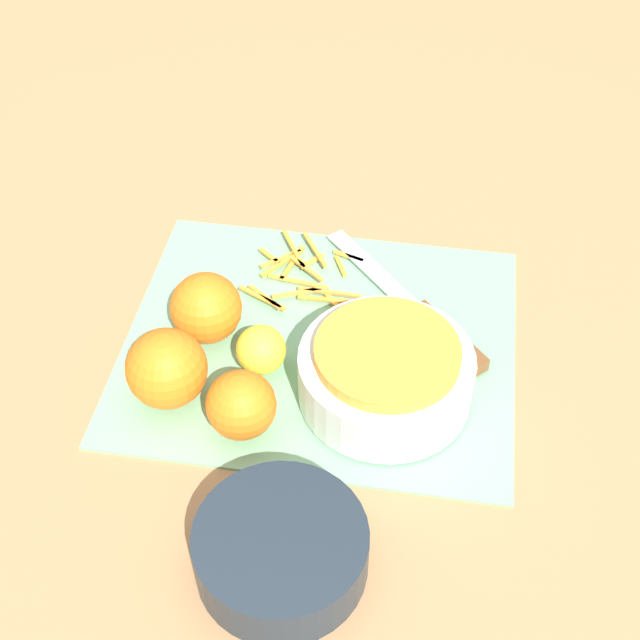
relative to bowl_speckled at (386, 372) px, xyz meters
name	(u,v)px	position (x,y,z in m)	size (l,w,h in m)	color
ground_plane	(320,343)	(0.08, -0.07, -0.04)	(4.00, 4.00, 0.00)	#9E754C
cutting_board	(320,341)	(0.08, -0.07, -0.04)	(0.42, 0.36, 0.01)	#75AD84
bowl_speckled	(386,372)	(0.00, 0.00, 0.00)	(0.18, 0.18, 0.07)	silver
bowl_dark	(281,550)	(0.07, 0.21, -0.01)	(0.15, 0.15, 0.05)	#1E2833
knife	(430,321)	(-0.04, -0.11, -0.03)	(0.20, 0.22, 0.02)	brown
orange_left	(241,405)	(0.13, 0.07, 0.00)	(0.07, 0.07, 0.07)	orange
orange_right	(206,308)	(0.20, -0.06, 0.01)	(0.08, 0.08, 0.08)	orange
orange_back	(167,369)	(0.22, 0.04, 0.01)	(0.08, 0.08, 0.08)	orange
lemon	(261,350)	(0.13, -0.02, -0.01)	(0.05, 0.05, 0.05)	yellow
peel_pile	(303,275)	(0.11, -0.16, -0.03)	(0.14, 0.14, 0.01)	orange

